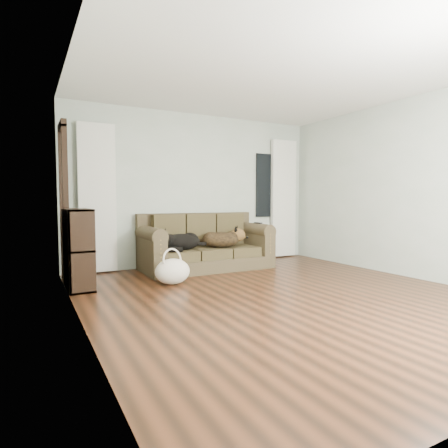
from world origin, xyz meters
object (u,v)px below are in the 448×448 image
sofa (207,241)px  dog_black_lab (179,242)px  dog_shepherd (222,239)px  bookshelf (78,249)px  tote_bag (172,272)px

sofa → dog_black_lab: 0.52m
dog_shepherd → bookshelf: size_ratio=0.62×
dog_black_lab → tote_bag: bearing=-113.6°
dog_shepherd → bookshelf: bearing=27.7°
dog_shepherd → bookshelf: 2.29m
dog_black_lab → bookshelf: bookshelf is taller
dog_shepherd → tote_bag: bearing=52.0°
dog_shepherd → dog_black_lab: bearing=19.7°
sofa → tote_bag: sofa is taller
sofa → tote_bag: bearing=-137.7°
dog_black_lab → bookshelf: size_ratio=0.61×
dog_black_lab → dog_shepherd: dog_shepherd is taller
tote_bag → sofa: bearing=42.3°
sofa → dog_black_lab: size_ratio=3.35×
sofa → bookshelf: size_ratio=2.05×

